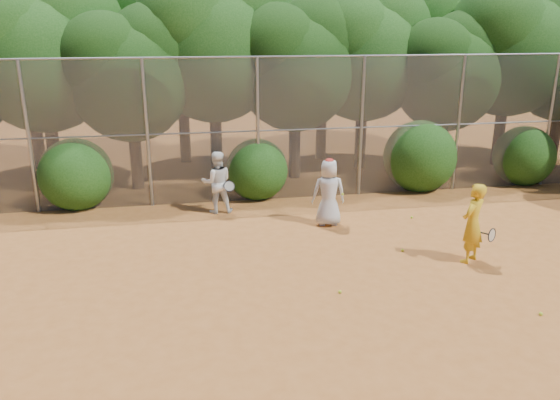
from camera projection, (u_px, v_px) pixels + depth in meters
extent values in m
plane|color=#9A5622|center=(355.00, 293.00, 10.31)|extent=(80.00, 80.00, 0.00)
cylinder|color=gray|center=(29.00, 139.00, 14.14)|extent=(0.09, 0.09, 4.00)
cylinder|color=gray|center=(147.00, 135.00, 14.64)|extent=(0.09, 0.09, 4.00)
cylinder|color=gray|center=(258.00, 131.00, 15.14)|extent=(0.09, 0.09, 4.00)
cylinder|color=gray|center=(361.00, 128.00, 15.64)|extent=(0.09, 0.09, 4.00)
cylinder|color=gray|center=(458.00, 124.00, 16.14)|extent=(0.09, 0.09, 4.00)
cylinder|color=gray|center=(550.00, 121.00, 16.65)|extent=(0.09, 0.09, 4.00)
cylinder|color=gray|center=(294.00, 56.00, 14.69)|extent=(20.00, 0.05, 0.05)
cylinder|color=gray|center=(293.00, 130.00, 15.31)|extent=(20.00, 0.04, 0.04)
cube|color=slate|center=(293.00, 130.00, 15.31)|extent=(20.00, 0.02, 4.00)
cylinder|color=black|center=(53.00, 146.00, 16.71)|extent=(0.38, 0.38, 2.52)
sphere|color=#174110|center=(42.00, 63.00, 15.94)|extent=(4.03, 4.03, 4.03)
sphere|color=#174110|center=(70.00, 27.00, 16.15)|extent=(3.23, 3.23, 3.23)
sphere|color=#174110|center=(9.00, 35.00, 15.29)|extent=(3.02, 3.02, 3.02)
cylinder|color=black|center=(136.00, 154.00, 16.52)|extent=(0.36, 0.36, 2.17)
sphere|color=black|center=(130.00, 82.00, 15.87)|extent=(3.47, 3.47, 3.47)
sphere|color=black|center=(153.00, 51.00, 16.04)|extent=(2.78, 2.78, 2.78)
sphere|color=black|center=(105.00, 59.00, 15.31)|extent=(2.60, 2.60, 2.60)
cylinder|color=black|center=(216.00, 136.00, 17.80)|extent=(0.39, 0.39, 2.66)
sphere|color=#174110|center=(213.00, 54.00, 17.00)|extent=(4.26, 4.26, 4.26)
sphere|color=#174110|center=(238.00, 18.00, 17.21)|extent=(3.40, 3.40, 3.40)
sphere|color=#174110|center=(188.00, 25.00, 16.31)|extent=(3.19, 3.19, 3.19)
cylinder|color=black|center=(295.00, 143.00, 17.72)|extent=(0.37, 0.37, 2.27)
sphere|color=black|center=(295.00, 73.00, 17.03)|extent=(3.64, 3.64, 3.64)
sphere|color=black|center=(316.00, 42.00, 17.21)|extent=(2.91, 2.91, 2.91)
sphere|color=black|center=(277.00, 50.00, 16.44)|extent=(2.73, 2.73, 2.73)
cylinder|color=black|center=(361.00, 133.00, 18.86)|extent=(0.38, 0.38, 2.45)
sphere|color=#174110|center=(364.00, 62.00, 18.12)|extent=(3.92, 3.92, 3.92)
sphere|color=#174110|center=(384.00, 31.00, 18.31)|extent=(3.14, 3.14, 3.14)
sphere|color=#174110|center=(348.00, 38.00, 17.49)|extent=(2.94, 2.94, 2.94)
cylinder|color=black|center=(441.00, 141.00, 18.39)|extent=(0.36, 0.36, 2.10)
sphere|color=black|center=(447.00, 79.00, 17.76)|extent=(3.36, 3.36, 3.36)
sphere|color=black|center=(463.00, 52.00, 17.93)|extent=(2.69, 2.69, 2.69)
sphere|color=black|center=(435.00, 59.00, 17.22)|extent=(2.52, 2.52, 2.52)
cylinder|color=black|center=(500.00, 129.00, 19.30)|extent=(0.39, 0.39, 2.59)
sphere|color=#174110|center=(509.00, 55.00, 18.52)|extent=(4.14, 4.14, 4.14)
sphere|color=#174110|center=(528.00, 23.00, 18.72)|extent=(3.32, 3.32, 3.32)
sphere|color=#174110|center=(497.00, 29.00, 17.85)|extent=(3.11, 3.11, 3.11)
cylinder|color=black|center=(555.00, 132.00, 19.40)|extent=(0.37, 0.37, 2.31)
sphere|color=black|center=(557.00, 45.00, 18.10)|extent=(2.77, 2.77, 2.77)
cylinder|color=black|center=(37.00, 132.00, 18.68)|extent=(0.39, 0.39, 2.62)
sphere|color=#174110|center=(26.00, 54.00, 17.88)|extent=(4.20, 4.20, 4.20)
sphere|color=#174110|center=(51.00, 21.00, 18.09)|extent=(3.36, 3.36, 3.36)
cylinder|color=black|center=(184.00, 124.00, 19.67)|extent=(0.40, 0.40, 2.80)
sphere|color=#174110|center=(180.00, 45.00, 18.83)|extent=(4.48, 4.48, 4.48)
sphere|color=#174110|center=(204.00, 11.00, 19.05)|extent=(3.58, 3.58, 3.58)
sphere|color=#174110|center=(154.00, 17.00, 18.10)|extent=(3.36, 3.36, 3.36)
cylinder|color=black|center=(321.00, 125.00, 20.18)|extent=(0.38, 0.38, 2.52)
sphere|color=#174110|center=(323.00, 56.00, 19.42)|extent=(4.03, 4.03, 4.03)
sphere|color=#174110|center=(342.00, 27.00, 19.62)|extent=(3.23, 3.23, 3.23)
sphere|color=#174110|center=(306.00, 33.00, 18.77)|extent=(3.02, 3.02, 3.02)
cylinder|color=black|center=(428.00, 116.00, 21.46)|extent=(0.40, 0.40, 2.73)
sphere|color=#174110|center=(434.00, 46.00, 20.63)|extent=(4.37, 4.37, 4.37)
sphere|color=#174110|center=(453.00, 15.00, 20.85)|extent=(3.49, 3.49, 3.49)
sphere|color=#174110|center=(421.00, 21.00, 19.93)|extent=(3.28, 3.28, 3.28)
sphere|color=#174110|center=(76.00, 171.00, 14.89)|extent=(2.00, 2.00, 2.00)
sphere|color=#174110|center=(257.00, 167.00, 15.76)|extent=(1.80, 1.80, 1.80)
sphere|color=#174110|center=(420.00, 153.00, 16.54)|extent=(2.20, 2.20, 2.20)
sphere|color=#174110|center=(524.00, 153.00, 17.17)|extent=(1.90, 1.90, 1.90)
imported|color=gold|center=(473.00, 223.00, 11.41)|extent=(0.75, 0.70, 1.72)
torus|color=black|center=(492.00, 235.00, 11.35)|extent=(0.28, 0.19, 0.30)
cylinder|color=black|center=(482.00, 233.00, 11.51)|extent=(0.17, 0.26, 0.05)
imported|color=silver|center=(329.00, 193.00, 13.54)|extent=(0.88, 0.62, 1.69)
ellipsoid|color=red|center=(330.00, 161.00, 13.29)|extent=(0.22, 0.22, 0.13)
sphere|color=#B6D025|center=(343.00, 194.00, 13.40)|extent=(0.07, 0.07, 0.07)
imported|color=white|center=(217.00, 182.00, 14.45)|extent=(0.82, 0.64, 1.67)
torus|color=black|center=(229.00, 186.00, 14.23)|extent=(0.33, 0.22, 0.28)
cylinder|color=black|center=(228.00, 188.00, 14.43)|extent=(0.07, 0.26, 0.17)
sphere|color=#B6D025|center=(466.00, 240.00, 12.71)|extent=(0.07, 0.07, 0.07)
sphere|color=#B6D025|center=(403.00, 250.00, 12.14)|extent=(0.07, 0.07, 0.07)
sphere|color=#B6D025|center=(541.00, 314.00, 9.49)|extent=(0.07, 0.07, 0.07)
sphere|color=#B6D025|center=(340.00, 292.00, 10.27)|extent=(0.07, 0.07, 0.07)
sphere|color=#B6D025|center=(412.00, 217.00, 14.20)|extent=(0.07, 0.07, 0.07)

